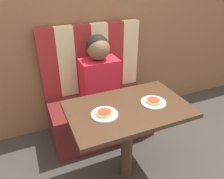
# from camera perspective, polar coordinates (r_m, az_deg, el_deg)

# --- Properties ---
(ground_plane) EXTENTS (12.00, 12.00, 0.00)m
(ground_plane) POSITION_cam_1_polar(r_m,az_deg,el_deg) (2.19, 3.58, -21.11)
(ground_plane) COLOR #38332D
(wall_back) EXTENTS (7.00, 0.05, 2.60)m
(wall_back) POSITION_cam_1_polar(r_m,az_deg,el_deg) (2.36, -6.76, 19.45)
(wall_back) COLOR brown
(wall_back) RESTS_ON ground_plane
(booth_seat) EXTENTS (1.09, 0.57, 0.47)m
(booth_seat) POSITION_cam_1_polar(r_m,az_deg,el_deg) (2.47, -2.98, -6.97)
(booth_seat) COLOR #5B1919
(booth_seat) RESTS_ON ground_plane
(booth_backrest) EXTENTS (1.09, 0.09, 0.74)m
(booth_backrest) POSITION_cam_1_polar(r_m,az_deg,el_deg) (2.39, -5.41, 8.03)
(booth_backrest) COLOR maroon
(booth_backrest) RESTS_ON booth_seat
(dining_table) EXTENTS (0.94, 0.60, 0.75)m
(dining_table) POSITION_cam_1_polar(r_m,az_deg,el_deg) (1.76, 4.20, -7.80)
(dining_table) COLOR #422B1C
(dining_table) RESTS_ON ground_plane
(person) EXTENTS (0.37, 0.25, 0.68)m
(person) POSITION_cam_1_polar(r_m,az_deg,el_deg) (2.19, -3.41, 5.43)
(person) COLOR red
(person) RESTS_ON booth_seat
(plate_left) EXTENTS (0.20, 0.20, 0.01)m
(plate_left) POSITION_cam_1_polar(r_m,az_deg,el_deg) (1.60, -1.97, -6.51)
(plate_left) COLOR white
(plate_left) RESTS_ON dining_table
(plate_right) EXTENTS (0.20, 0.20, 0.01)m
(plate_right) POSITION_cam_1_polar(r_m,az_deg,el_deg) (1.77, 10.75, -3.31)
(plate_right) COLOR white
(plate_right) RESTS_ON dining_table
(pizza_left) EXTENTS (0.13, 0.13, 0.02)m
(pizza_left) POSITION_cam_1_polar(r_m,az_deg,el_deg) (1.59, -1.98, -6.04)
(pizza_left) COLOR tan
(pizza_left) RESTS_ON plate_left
(pizza_right) EXTENTS (0.13, 0.13, 0.02)m
(pizza_right) POSITION_cam_1_polar(r_m,az_deg,el_deg) (1.76, 10.79, -2.87)
(pizza_right) COLOR tan
(pizza_right) RESTS_ON plate_right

